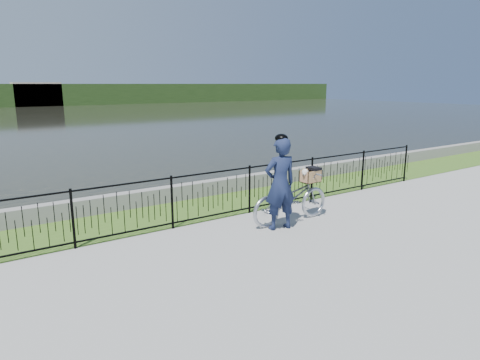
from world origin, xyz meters
TOP-DOWN VIEW (x-y plane):
  - ground at (0.00, 0.00)m, footprint 120.00×120.00m
  - grass_strip at (0.00, 2.60)m, footprint 60.00×2.00m
  - water at (0.00, 33.00)m, footprint 120.00×120.00m
  - quay_wall at (0.00, 3.60)m, footprint 60.00×0.30m
  - fence at (0.00, 1.60)m, footprint 14.00×0.06m
  - far_building_right at (6.00, 58.50)m, footprint 6.00×3.00m
  - bicycle_rig at (1.37, 0.54)m, footprint 2.06×0.72m
  - cyclist at (0.86, 0.33)m, footprint 0.78×0.58m

SIDE VIEW (x-z plane):
  - ground at x=0.00m, z-range 0.00..0.00m
  - water at x=0.00m, z-range 0.00..0.00m
  - grass_strip at x=0.00m, z-range 0.00..0.01m
  - quay_wall at x=0.00m, z-range 0.00..0.40m
  - bicycle_rig at x=1.37m, z-range -0.04..1.14m
  - fence at x=0.00m, z-range 0.00..1.15m
  - cyclist at x=0.86m, z-range -0.02..1.99m
  - far_building_right at x=6.00m, z-range 0.00..3.20m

